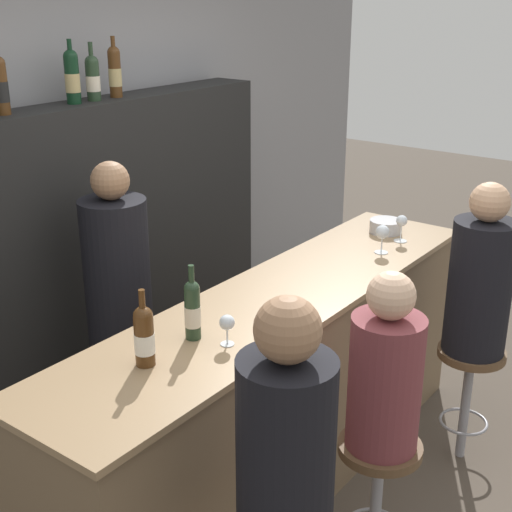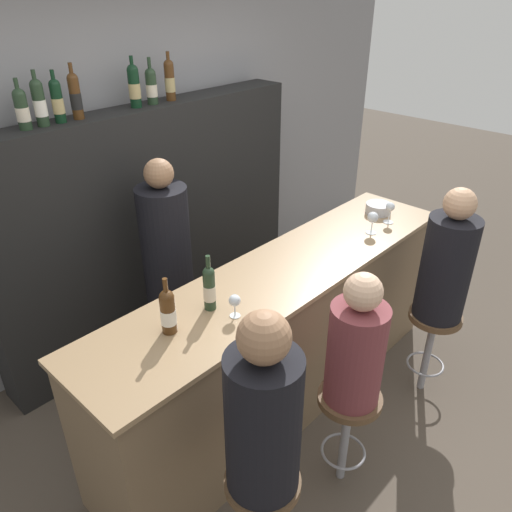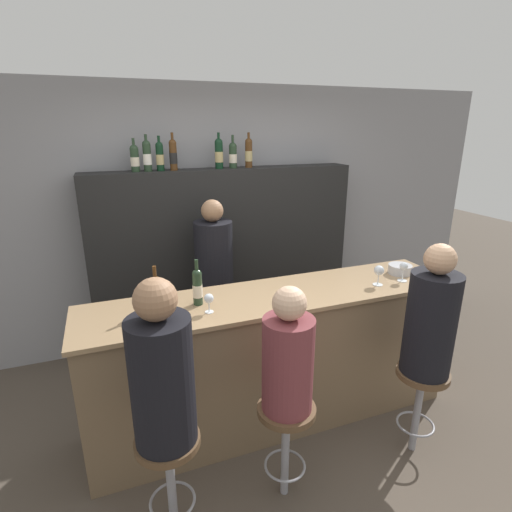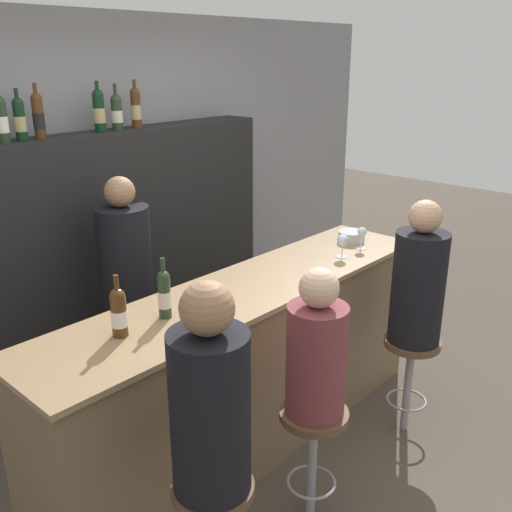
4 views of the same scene
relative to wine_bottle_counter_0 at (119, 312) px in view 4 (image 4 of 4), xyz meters
name	(u,v)px [view 4 (image 4 of 4)]	position (x,y,z in m)	size (l,w,h in m)	color
ground_plane	(284,461)	(0.84, -0.32, -1.18)	(16.00, 16.00, 0.00)	#4C4238
wall_back	(95,201)	(0.84, 1.50, 0.12)	(6.40, 0.05, 2.60)	gray
bar_counter	(248,367)	(0.84, -0.03, -0.65)	(2.78, 0.62, 1.06)	brown
back_bar_cabinet	(117,258)	(0.84, 1.27, -0.27)	(2.61, 0.28, 1.82)	black
wine_bottle_counter_0	(119,312)	(0.00, 0.00, 0.00)	(0.08, 0.08, 0.31)	#4C2D14
wine_bottle_counter_1	(164,293)	(0.27, 0.00, 0.01)	(0.07, 0.07, 0.32)	#233823
wine_bottle_backbar_1	(1,119)	(0.15, 1.27, 0.78)	(0.07, 0.07, 0.32)	#233823
wine_bottle_backbar_2	(20,119)	(0.26, 1.27, 0.77)	(0.07, 0.07, 0.30)	black
wine_bottle_backbar_3	(38,115)	(0.37, 1.27, 0.78)	(0.07, 0.07, 0.33)	#4C2D14
wine_bottle_backbar_4	(99,110)	(0.80, 1.27, 0.78)	(0.08, 0.08, 0.33)	black
wine_bottle_backbar_5	(117,112)	(0.94, 1.27, 0.76)	(0.08, 0.08, 0.30)	#233823
wine_bottle_backbar_6	(136,107)	(1.10, 1.27, 0.78)	(0.07, 0.07, 0.33)	#4C2D14
wine_glass_0	(190,306)	(0.31, -0.15, -0.03)	(0.06, 0.06, 0.13)	silver
wine_glass_1	(343,241)	(1.62, -0.15, -0.01)	(0.08, 0.08, 0.15)	silver
wine_glass_2	(362,233)	(1.85, -0.15, -0.01)	(0.07, 0.07, 0.15)	silver
metal_bowl	(351,236)	(1.94, -0.01, -0.09)	(0.19, 0.19, 0.07)	#B7B7BC
guest_seated_left	(210,402)	(-0.08, -0.69, -0.14)	(0.32, 0.32, 0.90)	black
bar_stool_middle	(313,436)	(0.62, -0.69, -0.68)	(0.35, 0.35, 0.65)	gray
guest_seated_middle	(316,352)	(0.62, -0.69, -0.20)	(0.29, 0.29, 0.76)	brown
bar_stool_right	(410,361)	(1.62, -0.69, -0.68)	(0.35, 0.35, 0.65)	gray
guest_seated_right	(419,282)	(1.62, -0.69, -0.15)	(0.32, 0.32, 0.89)	black
bartender	(129,308)	(0.60, 0.81, -0.43)	(0.34, 0.34, 1.62)	black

